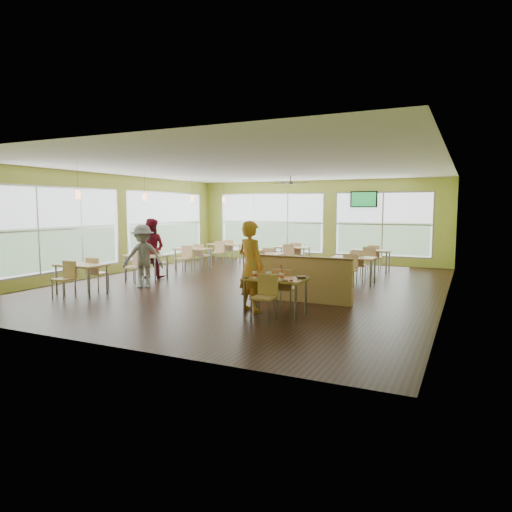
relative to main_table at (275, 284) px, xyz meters
name	(u,v)px	position (x,y,z in m)	size (l,w,h in m)	color
room	(251,227)	(-2.00, 3.00, 0.97)	(12.00, 12.04, 3.20)	black
window_bays	(222,226)	(-4.65, 6.08, 0.85)	(9.24, 10.24, 2.38)	white
main_table	(275,284)	(0.00, 0.00, 0.00)	(1.22, 1.52, 0.87)	tan
half_wall_divider	(300,279)	(0.00, 1.45, -0.11)	(2.40, 0.14, 1.04)	tan
dining_tables	(245,255)	(-3.05, 4.71, 0.00)	(6.92, 8.72, 0.87)	tan
pendant_lights	(169,198)	(-5.20, 3.68, 1.82)	(0.11, 7.31, 0.86)	#2D2119
ceiling_fan	(291,183)	(-2.00, 6.00, 2.32)	(1.25, 1.25, 0.29)	#2D2119
tv_backwall	(364,199)	(-0.20, 8.90, 1.82)	(1.00, 0.07, 0.60)	black
man_plaid	(251,266)	(-0.59, 0.10, 0.30)	(0.68, 0.45, 1.87)	#CC6016
patron_maroon	(151,248)	(-5.32, 2.88, 0.28)	(0.88, 0.69, 1.81)	maroon
patron_grey	(143,256)	(-4.42, 1.40, 0.21)	(1.09, 0.63, 1.69)	slate
cup_blue	(255,275)	(-0.34, -0.22, 0.19)	(0.10, 0.10, 0.36)	white
cup_yellow	(269,275)	(-0.04, -0.23, 0.20)	(0.11, 0.11, 0.38)	white
cup_red_near	(281,276)	(0.16, -0.10, 0.18)	(0.08, 0.08, 0.31)	white
cup_red_far	(282,276)	(0.21, -0.15, 0.18)	(0.09, 0.09, 0.31)	white
food_basket	(302,277)	(0.50, 0.12, 0.15)	(0.21, 0.21, 0.05)	black
ketchup_cup	(291,280)	(0.43, -0.24, 0.13)	(0.07, 0.07, 0.03)	#A2130D
wrapper_left	(246,277)	(-0.50, -0.30, 0.14)	(0.14, 0.13, 0.04)	#A77751
wrapper_mid	(274,276)	(-0.05, 0.06, 0.15)	(0.21, 0.19, 0.05)	#A77751
wrapper_right	(285,280)	(0.32, -0.29, 0.13)	(0.13, 0.11, 0.03)	#A77751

